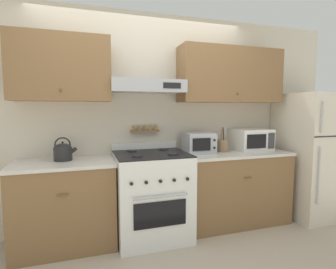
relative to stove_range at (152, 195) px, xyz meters
The scene contains 10 objects.
ground_plane 0.54m from the stove_range, 90.00° to the right, with size 16.00×16.00×0.00m, color #B2A38E.
wall_back 1.04m from the stove_range, 77.31° to the left, with size 5.20×0.46×2.55m.
counter_left 0.90m from the stove_range, behind, with size 1.00×0.62×0.89m.
counter_right 1.07m from the stove_range, ahead, with size 1.35×0.62×0.89m.
stove_range is the anchor object (origin of this frame).
refrigerator 2.18m from the stove_range, ahead, with size 0.67×0.79×1.62m.
tea_kettle 1.05m from the stove_range, behind, with size 0.24×0.18×0.24m.
microwave 1.49m from the stove_range, ahead, with size 0.45×0.39×0.27m.
utensil_crock 1.08m from the stove_range, ahead, with size 0.14×0.14×0.31m.
toaster_oven 0.84m from the stove_range, 12.38° to the left, with size 0.35×0.30×0.25m.
Camera 1 is at (-0.68, -2.49, 1.43)m, focal length 28.00 mm.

